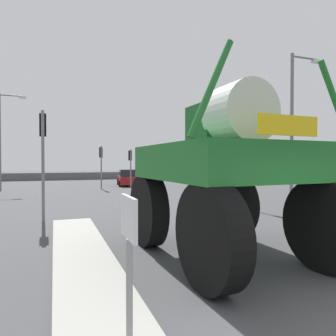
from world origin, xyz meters
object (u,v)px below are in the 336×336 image
at_px(traffic_signal_near_right, 246,157).
at_px(streetlight_near_right, 294,120).
at_px(streetlight_far_left, 2,136).
at_px(sedan_ahead, 128,178).
at_px(traffic_signal_far_left, 130,160).
at_px(oversize_sprayer, 226,173).
at_px(traffic_signal_near_left, 43,141).
at_px(traffic_signal_far_right, 101,158).
at_px(lane_arrow_sign, 129,249).

bearing_deg(traffic_signal_near_right, streetlight_near_right, 13.37).
xyz_separation_m(traffic_signal_near_right, streetlight_far_left, (-12.24, 14.36, 1.72)).
bearing_deg(traffic_signal_near_right, sedan_ahead, 96.85).
height_order(sedan_ahead, traffic_signal_far_left, traffic_signal_far_left).
height_order(oversize_sprayer, traffic_signal_near_left, oversize_sprayer).
bearing_deg(sedan_ahead, oversize_sprayer, -179.37).
height_order(oversize_sprayer, streetlight_far_left, streetlight_far_left).
bearing_deg(oversize_sprayer, streetlight_near_right, -52.50).
relative_size(oversize_sprayer, streetlight_near_right, 0.66).
xyz_separation_m(sedan_ahead, traffic_signal_far_left, (-0.47, -2.94, 1.68)).
relative_size(traffic_signal_near_right, streetlight_near_right, 0.43).
height_order(sedan_ahead, streetlight_near_right, streetlight_near_right).
distance_m(traffic_signal_near_right, traffic_signal_far_right, 14.23).
bearing_deg(traffic_signal_far_right, traffic_signal_near_left, -106.69).
height_order(traffic_signal_near_right, streetlight_near_right, streetlight_near_right).
relative_size(traffic_signal_near_left, traffic_signal_far_left, 1.26).
relative_size(streetlight_near_right, streetlight_far_left, 1.07).
bearing_deg(lane_arrow_sign, streetlight_near_right, 42.14).
height_order(oversize_sprayer, traffic_signal_far_right, oversize_sprayer).
bearing_deg(traffic_signal_far_left, lane_arrow_sign, -103.21).
xyz_separation_m(oversize_sprayer, streetlight_far_left, (-7.52, 20.56, 2.23)).
bearing_deg(traffic_signal_near_left, oversize_sprayer, -56.04).
xyz_separation_m(lane_arrow_sign, traffic_signal_far_right, (2.91, 22.82, 1.22)).
distance_m(lane_arrow_sign, streetlight_near_right, 15.67).
relative_size(traffic_signal_near_right, traffic_signal_far_left, 1.04).
height_order(traffic_signal_near_left, streetlight_near_right, streetlight_near_right).
bearing_deg(traffic_signal_near_left, traffic_signal_far_right, 73.31).
bearing_deg(traffic_signal_far_left, oversize_sprayer, -96.69).
xyz_separation_m(oversize_sprayer, streetlight_near_right, (8.33, 7.05, 2.49)).
bearing_deg(sedan_ahead, traffic_signal_near_right, -165.52).
height_order(traffic_signal_near_right, streetlight_far_left, streetlight_far_left).
bearing_deg(streetlight_far_left, sedan_ahead, 10.73).
relative_size(traffic_signal_far_left, streetlight_far_left, 0.44).
bearing_deg(streetlight_near_right, traffic_signal_far_right, 124.13).
height_order(traffic_signal_far_right, streetlight_far_left, streetlight_far_left).
bearing_deg(oversize_sprayer, sedan_ahead, -9.76).
height_order(traffic_signal_far_left, streetlight_far_left, streetlight_far_left).
distance_m(lane_arrow_sign, traffic_signal_near_right, 12.29).
bearing_deg(traffic_signal_far_right, streetlight_far_left, 172.32).
bearing_deg(streetlight_far_left, oversize_sprayer, -69.92).
distance_m(oversize_sprayer, streetlight_near_right, 11.19).
bearing_deg(lane_arrow_sign, traffic_signal_far_right, 82.74).
bearing_deg(sedan_ahead, traffic_signal_far_right, 142.83).
bearing_deg(streetlight_near_right, sedan_ahead, 109.79).
bearing_deg(oversize_sprayer, traffic_signal_far_right, -2.31).
bearing_deg(oversize_sprayer, traffic_signal_near_left, 31.20).
bearing_deg(traffic_signal_near_right, oversize_sprayer, -127.32).
bearing_deg(traffic_signal_far_left, traffic_signal_far_right, -179.91).
distance_m(traffic_signal_near_right, streetlight_far_left, 18.95).
distance_m(oversize_sprayer, traffic_signal_far_left, 19.71).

